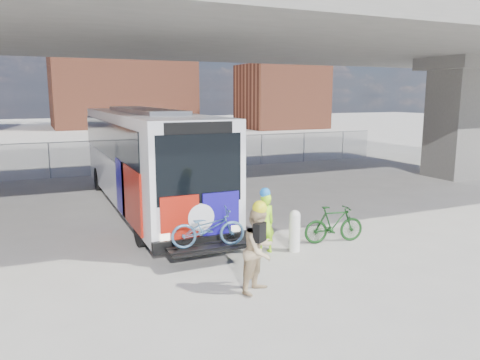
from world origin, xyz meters
TOP-DOWN VIEW (x-y plane):
  - ground at (0.00, 0.00)m, footprint 160.00×160.00m
  - bus at (-2.00, 3.70)m, footprint 2.67×13.01m
  - overpass at (0.00, 4.00)m, footprint 40.00×16.00m
  - chainlink_fence at (0.00, 12.00)m, footprint 30.00×0.06m
  - brick_buildings at (1.23, 48.23)m, footprint 54.00×22.00m
  - smokestack at (14.00, 55.00)m, footprint 2.20×2.20m
  - bollard at (0.49, -2.82)m, footprint 0.30×0.30m
  - cyclist_hivis at (-0.31, -2.62)m, footprint 0.62×0.44m
  - cyclist_tan at (-1.56, -4.78)m, footprint 1.11×1.05m
  - bike_parked at (1.91, -2.62)m, footprint 1.84×0.81m

SIDE VIEW (x-z plane):
  - ground at x=0.00m, z-range 0.00..0.00m
  - bike_parked at x=1.91m, z-range 0.00..1.07m
  - bollard at x=0.49m, z-range 0.04..1.18m
  - cyclist_hivis at x=-0.31m, z-range -0.03..1.74m
  - cyclist_tan at x=-1.56m, z-range -0.06..1.94m
  - chainlink_fence at x=0.00m, z-range -13.58..16.42m
  - bus at x=-2.00m, z-range 0.26..3.95m
  - brick_buildings at x=1.23m, z-range -0.58..11.42m
  - overpass at x=0.00m, z-range 2.57..10.52m
  - smokestack at x=14.00m, z-range 0.00..25.00m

